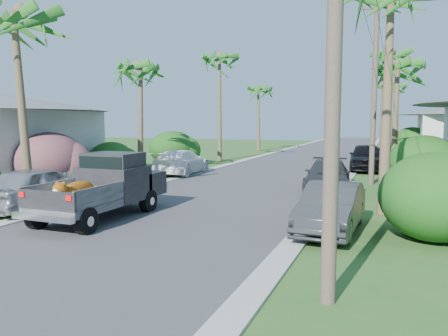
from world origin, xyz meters
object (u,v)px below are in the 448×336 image
at_px(utility_pole_d, 386,107).
at_px(parked_car_lf, 182,162).
at_px(parked_car_rn, 331,208).
at_px(palm_l_d, 259,88).
at_px(parked_car_rd, 369,154).
at_px(palm_r_d, 395,86).
at_px(utility_pole_a, 335,26).
at_px(parked_car_ln, 39,188).
at_px(palm_l_a, 17,13).
at_px(parked_car_rm, 328,176).
at_px(palm_l_c, 220,57).
at_px(palm_r_c, 392,53).
at_px(parked_car_rf, 366,157).
at_px(pickup_truck, 108,185).
at_px(palm_r_b, 398,65).
at_px(utility_pole_b, 374,89).
at_px(palm_l_b, 139,66).
at_px(utility_pole_c, 382,102).

bearing_deg(utility_pole_d, parked_car_lf, -109.38).
distance_m(parked_car_rn, palm_l_d, 33.64).
bearing_deg(parked_car_rd, utility_pole_d, 94.01).
xyz_separation_m(palm_r_d, utility_pole_a, (-0.90, -42.00, -2.14)).
height_order(parked_car_rd, parked_car_ln, parked_car_ln).
distance_m(parked_car_lf, palm_l_d, 21.60).
distance_m(parked_car_rn, parked_car_ln, 10.01).
xyz_separation_m(parked_car_lf, palm_l_a, (-1.33, -10.23, 6.22)).
distance_m(parked_car_rm, palm_l_c, 17.13).
height_order(parked_car_rn, parked_car_rm, parked_car_rm).
bearing_deg(parked_car_rm, palm_r_c, 76.16).
xyz_separation_m(parked_car_rf, palm_l_c, (-11.00, 2.83, 7.07)).
relative_size(parked_car_rn, parked_car_lf, 0.82).
xyz_separation_m(palm_l_c, palm_l_d, (-0.50, 12.00, -1.47)).
bearing_deg(parked_car_lf, utility_pole_a, 120.31).
xyz_separation_m(pickup_truck, palm_l_a, (-4.16, 0.62, 5.92)).
relative_size(palm_r_b, utility_pole_a, 0.80).
height_order(palm_l_a, utility_pole_b, utility_pole_b).
distance_m(parked_car_rf, parked_car_rd, 6.46).
bearing_deg(palm_r_b, parked_car_rn, -97.54).
height_order(pickup_truck, palm_r_d, palm_r_d).
distance_m(palm_l_a, palm_l_d, 31.01).
height_order(parked_car_rf, utility_pole_a, utility_pole_a).
bearing_deg(utility_pole_d, pickup_truck, -100.65).
bearing_deg(palm_l_d, palm_l_b, -90.78).
bearing_deg(palm_r_c, utility_pole_b, -92.64).
bearing_deg(pickup_truck, parked_car_rm, 52.19).
bearing_deg(palm_l_d, palm_r_b, -55.41).
distance_m(parked_car_rn, parked_car_rd, 22.71).
bearing_deg(palm_l_d, parked_car_rf, -52.20).
distance_m(parked_car_ln, palm_l_c, 20.87).
height_order(parked_car_ln, utility_pole_a, utility_pole_a).
distance_m(parked_car_rd, palm_l_c, 13.59).
bearing_deg(parked_car_ln, parked_car_lf, -94.20).
bearing_deg(pickup_truck, palm_r_d, 77.21).
distance_m(palm_l_a, palm_r_d, 39.12).
distance_m(parked_car_rf, palm_l_d, 19.58).
xyz_separation_m(parked_car_ln, palm_r_c, (11.20, 23.58, 7.34)).
height_order(pickup_truck, parked_car_rm, pickup_truck).
height_order(utility_pole_b, utility_pole_c, same).
bearing_deg(utility_pole_d, parked_car_rf, -91.44).
relative_size(parked_car_rd, palm_r_b, 0.59).
xyz_separation_m(palm_l_d, utility_pole_b, (12.10, -21.00, -1.84)).
bearing_deg(palm_r_c, palm_l_b, -132.88).
distance_m(pickup_truck, palm_r_b, 16.08).
distance_m(parked_car_rd, palm_r_c, 7.65).
bearing_deg(palm_l_c, utility_pole_c, 27.35).
xyz_separation_m(pickup_truck, utility_pole_a, (7.64, -4.38, 3.59)).
distance_m(parked_car_rn, palm_l_b, 15.87).
bearing_deg(utility_pole_b, palm_r_d, 88.09).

